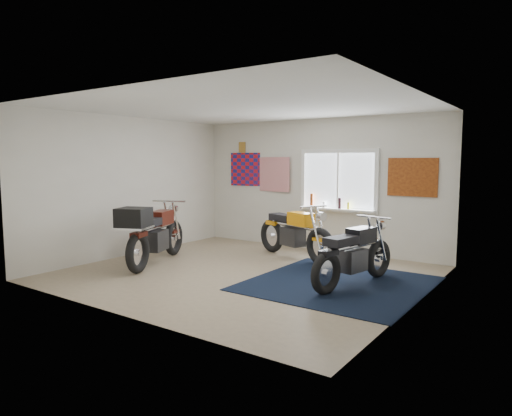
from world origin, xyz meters
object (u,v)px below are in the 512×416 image
Objects in this scene: navy_rug at (339,283)px; black_chrome_bike at (354,256)px; maroon_tourer at (152,233)px; yellow_triumph at (294,234)px.

navy_rug is 0.49m from black_chrome_bike.
maroon_tourer is (-3.43, -0.82, 0.14)m from black_chrome_bike.
yellow_triumph is (-1.48, 1.21, 0.46)m from navy_rug.
navy_rug is 1.97m from yellow_triumph.
maroon_tourer is at bearing -111.96° from yellow_triumph.
black_chrome_bike is at bearing -98.73° from maroon_tourer.
yellow_triumph is at bearing 140.73° from navy_rug.
yellow_triumph is at bearing 67.05° from black_chrome_bike.
yellow_triumph reaches higher than navy_rug.
navy_rug is at bearing 116.37° from black_chrome_bike.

